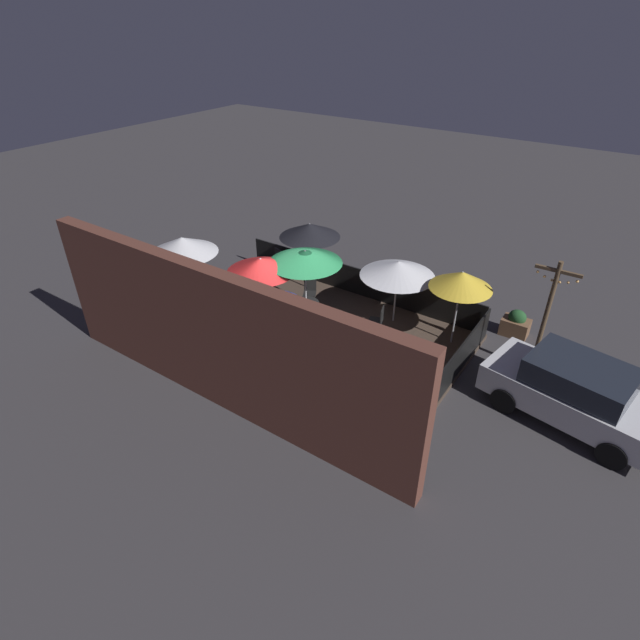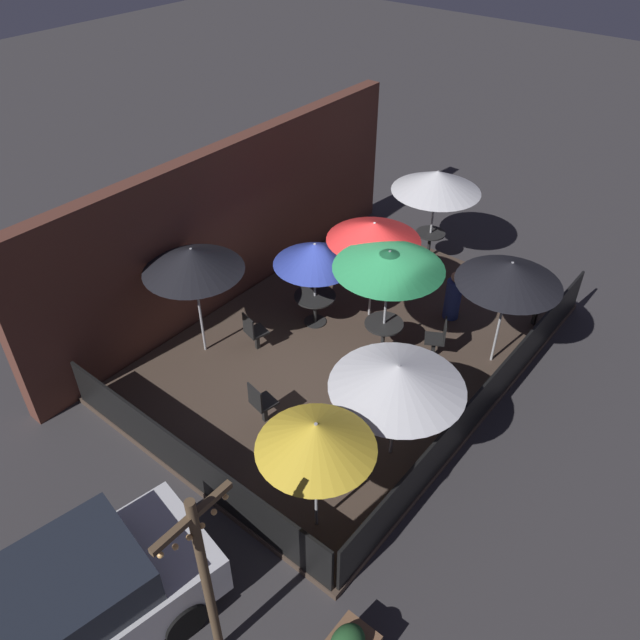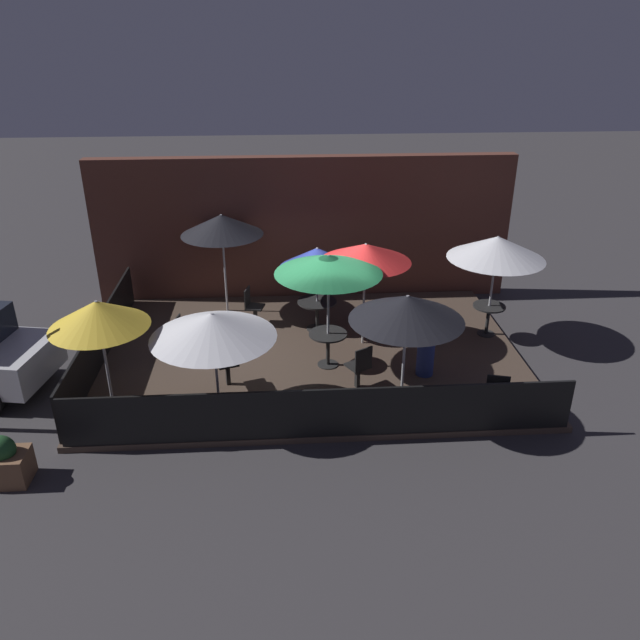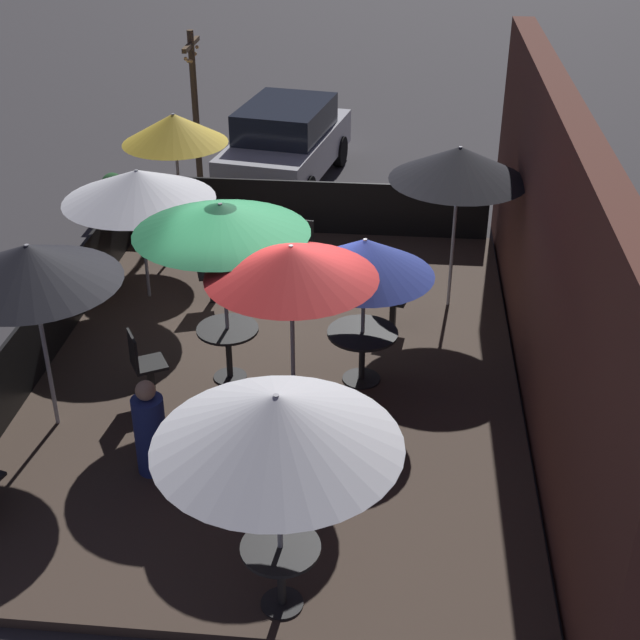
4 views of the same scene
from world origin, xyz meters
TOP-DOWN VIEW (x-y plane):
  - ground_plane at (0.00, 0.00)m, footprint 60.00×60.00m
  - patio_deck at (0.00, 0.00)m, footprint 9.02×6.29m
  - building_wall at (0.00, 3.37)m, footprint 10.62×0.36m
  - fence_front at (0.00, -3.10)m, footprint 8.82×0.05m
  - fence_side_left at (-4.46, 0.00)m, footprint 0.05×6.09m
  - patio_umbrella_0 at (0.19, 1.12)m, footprint 1.73×1.73m
  - patio_umbrella_1 at (0.31, -0.60)m, footprint 2.15×2.15m
  - patio_umbrella_2 at (4.09, 0.59)m, footprint 2.13×2.13m
  - patio_umbrella_3 at (1.51, -2.50)m, footprint 2.00×2.00m
  - patio_umbrella_4 at (-1.82, -2.25)m, footprint 2.22×2.22m
  - patio_umbrella_5 at (-1.99, 2.31)m, footprint 1.96×1.96m
  - patio_umbrella_6 at (-3.76, -2.17)m, footprint 1.72×1.72m
  - patio_umbrella_7 at (1.17, 0.35)m, footprint 1.97×1.97m
  - dining_table_0 at (0.19, 1.12)m, footprint 0.91×0.91m
  - dining_table_1 at (0.31, -0.60)m, footprint 0.80×0.80m
  - dining_table_2 at (4.09, 0.59)m, footprint 0.73×0.73m
  - patio_chair_0 at (3.18, -2.72)m, footprint 0.49×0.49m
  - patio_chair_1 at (-2.73, -0.03)m, footprint 0.47×0.47m
  - patio_chair_2 at (-1.32, 1.50)m, footprint 0.49×0.49m
  - patio_chair_3 at (0.86, -1.56)m, footprint 0.55×0.55m
  - patio_chair_4 at (-1.79, -1.26)m, footprint 0.50×0.50m
  - patron_0 at (2.26, -1.11)m, footprint 0.38×0.38m
  - light_post at (-6.01, -2.34)m, footprint 1.10×0.12m
  - parked_car_0 at (-7.21, -0.83)m, footprint 4.24×2.38m

SIDE VIEW (x-z plane):
  - ground_plane at x=0.00m, z-range 0.00..0.00m
  - patio_deck at x=0.00m, z-range 0.00..0.12m
  - fence_front at x=0.00m, z-range 0.12..1.07m
  - fence_side_left at x=-4.46m, z-range 0.12..1.07m
  - patio_chair_2 at x=-1.32m, z-range 0.16..1.06m
  - patio_chair_1 at x=-2.73m, z-range 0.16..1.09m
  - patio_chair_3 at x=0.86m, z-range 0.16..1.10m
  - patio_chair_0 at x=3.18m, z-range 0.17..1.11m
  - patio_chair_4 at x=-1.79m, z-range 0.17..1.11m
  - patron_0 at x=2.26m, z-range 0.06..1.24m
  - dining_table_2 at x=4.09m, z-range 0.32..1.04m
  - dining_table_0 at x=0.19m, z-range 0.33..1.05m
  - dining_table_1 at x=0.31m, z-range 0.33..1.08m
  - parked_car_0 at x=-7.21m, z-range 0.03..1.65m
  - light_post at x=-6.01m, z-range 0.22..3.46m
  - building_wall at x=0.00m, z-range 0.00..3.71m
  - patio_umbrella_0 at x=0.19m, z-range 0.88..2.89m
  - patio_umbrella_4 at x=-1.82m, z-range 0.90..2.94m
  - patio_umbrella_6 at x=-3.76m, z-range 1.02..3.30m
  - patio_umbrella_2 at x=4.09m, z-range 1.05..3.41m
  - patio_umbrella_7 at x=1.17m, z-range 1.09..3.43m
  - patio_umbrella_3 at x=1.51m, z-range 1.08..3.45m
  - patio_umbrella_5 at x=-1.99m, z-range 1.11..3.58m
  - patio_umbrella_1 at x=0.31m, z-range 1.15..3.60m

